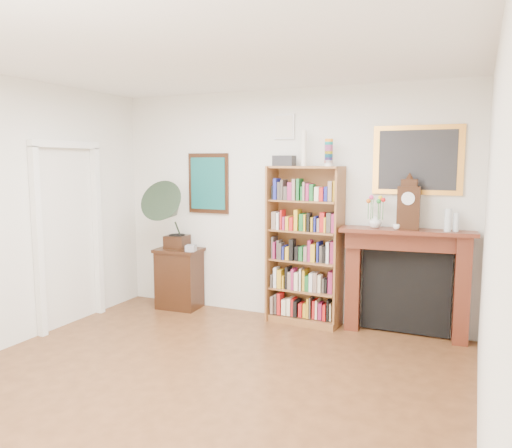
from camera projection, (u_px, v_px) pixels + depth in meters
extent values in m
cube|color=#4E2D17|center=(173.00, 403.00, 4.03)|extent=(4.50, 5.00, 0.01)
cube|color=white|center=(165.00, 44.00, 3.68)|extent=(4.50, 5.00, 0.01)
cube|color=silver|center=(284.00, 205.00, 6.12)|extent=(4.50, 0.01, 2.80)
cube|color=silver|center=(490.00, 253.00, 2.95)|extent=(0.01, 5.00, 2.80)
cube|color=white|center=(38.00, 243.00, 5.45)|extent=(0.08, 0.08, 2.10)
cube|color=white|center=(98.00, 232.00, 6.30)|extent=(0.08, 0.08, 2.10)
cube|color=white|center=(66.00, 144.00, 5.74)|extent=(0.08, 1.02, 0.08)
cube|color=black|center=(208.00, 183.00, 6.50)|extent=(0.58, 0.03, 0.78)
cube|color=#135A59|center=(208.00, 183.00, 6.48)|extent=(0.50, 0.01, 0.67)
cube|color=white|center=(284.00, 127.00, 5.99)|extent=(0.26, 0.03, 0.30)
cube|color=silver|center=(284.00, 127.00, 5.97)|extent=(0.22, 0.01, 0.26)
cube|color=gold|center=(417.00, 160.00, 5.41)|extent=(0.95, 0.03, 0.75)
cube|color=#262628|center=(417.00, 160.00, 5.40)|extent=(0.82, 0.01, 0.65)
cube|color=brown|center=(271.00, 244.00, 6.06)|extent=(0.05, 0.31, 1.88)
cube|color=brown|center=(339.00, 249.00, 5.73)|extent=(0.05, 0.31, 1.88)
cube|color=brown|center=(305.00, 167.00, 5.78)|extent=(0.89, 0.38, 0.03)
cube|color=brown|center=(303.00, 320.00, 6.01)|extent=(0.89, 0.38, 0.08)
cube|color=brown|center=(308.00, 244.00, 6.03)|extent=(0.86, 0.09, 1.88)
cube|color=brown|center=(304.00, 290.00, 5.96)|extent=(0.84, 0.35, 0.02)
cube|color=brown|center=(304.00, 261.00, 5.92)|extent=(0.84, 0.35, 0.02)
cube|color=brown|center=(304.00, 231.00, 5.87)|extent=(0.84, 0.35, 0.02)
cube|color=brown|center=(305.00, 201.00, 5.83)|extent=(0.84, 0.35, 0.02)
cube|color=black|center=(179.00, 278.00, 6.60)|extent=(0.61, 0.46, 0.80)
cube|color=#521E13|center=(353.00, 280.00, 5.75)|extent=(0.18, 0.23, 1.16)
cube|color=#521E13|center=(462.00, 290.00, 5.28)|extent=(0.18, 0.23, 1.16)
cube|color=#521E13|center=(407.00, 241.00, 5.45)|extent=(1.34, 0.34, 0.19)
cube|color=#521E13|center=(407.00, 231.00, 5.40)|extent=(1.45, 0.48, 0.04)
cube|color=black|center=(406.00, 291.00, 5.59)|extent=(0.96, 0.09, 0.93)
cube|color=black|center=(177.00, 242.00, 6.59)|extent=(0.30, 0.30, 0.17)
cylinder|color=black|center=(177.00, 235.00, 6.58)|extent=(0.23, 0.23, 0.01)
cone|color=#2B3F2D|center=(169.00, 208.00, 6.39)|extent=(0.61, 0.73, 0.71)
cube|color=#AFAEBB|center=(191.00, 248.00, 6.35)|extent=(0.14, 0.14, 0.08)
cube|color=black|center=(408.00, 208.00, 5.36)|extent=(0.24, 0.14, 0.47)
cylinder|color=white|center=(408.00, 198.00, 5.29)|extent=(0.14, 0.02, 0.14)
cube|color=black|center=(409.00, 183.00, 5.33)|extent=(0.18, 0.12, 0.09)
imported|color=silver|center=(375.00, 221.00, 5.51)|extent=(0.15, 0.15, 0.15)
imported|color=white|center=(397.00, 227.00, 5.39)|extent=(0.09, 0.09, 0.06)
cylinder|color=silver|center=(448.00, 220.00, 5.21)|extent=(0.07, 0.07, 0.24)
cylinder|color=silver|center=(456.00, 222.00, 5.21)|extent=(0.06, 0.06, 0.20)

